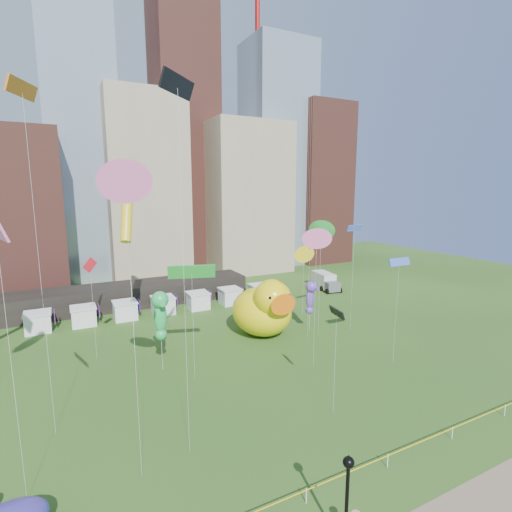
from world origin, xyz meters
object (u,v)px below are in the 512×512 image
seahorse_purple (310,295)px  box_truck (325,281)px  seahorse_green (160,312)px  lamppost (347,494)px  big_duck (264,308)px  small_duck (266,314)px

seahorse_purple → box_truck: seahorse_purple is taller
seahorse_green → lamppost: 22.79m
lamppost → box_truck: lamppost is taller
seahorse_green → lamppost: bearing=-80.3°
seahorse_green → lamppost: (3.13, -22.43, -2.61)m
big_duck → seahorse_purple: size_ratio=1.50×
seahorse_green → seahorse_purple: bearing=8.8°
big_duck → box_truck: big_duck is taller
big_duck → seahorse_purple: (5.73, -1.07, 1.18)m
seahorse_green → seahorse_purple: 18.57m
big_duck → seahorse_green: bearing=-165.5°
big_duck → box_truck: bearing=35.6°
small_duck → seahorse_purple: 6.64m
seahorse_green → seahorse_purple: (18.39, 2.28, -1.29)m
small_duck → box_truck: small_duck is taller
big_duck → small_duck: 4.62m
seahorse_purple → lamppost: 29.07m
big_duck → lamppost: big_duck is taller
big_duck → seahorse_green: size_ratio=1.20×
small_duck → seahorse_green: (-14.83, -6.90, 4.46)m
seahorse_green → seahorse_purple: size_ratio=1.25×
small_duck → box_truck: 20.22m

